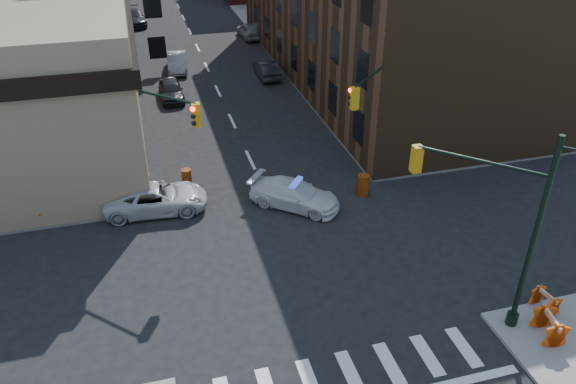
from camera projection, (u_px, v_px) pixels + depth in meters
ground at (297, 259)px, 25.42m from camera, size 140.00×140.00×0.00m
sidewalk_ne at (422, 33)px, 57.73m from camera, size 34.00×54.50×0.15m
signal_pole_se at (504, 219)px, 19.86m from camera, size 5.40×5.27×8.00m
signal_pole_nw at (146, 138)px, 26.28m from camera, size 3.58×3.67×8.00m
signal_pole_ne at (377, 112)px, 28.96m from camera, size 3.67×3.58×8.00m
tree_ne_near at (297, 26)px, 46.86m from camera, size 3.00×3.00×4.85m
tree_ne_far at (273, 5)px, 53.47m from camera, size 3.00×3.00×4.85m
police_car at (295, 194)px, 28.91m from camera, size 4.91×4.51×1.38m
pickup at (156, 198)px, 28.53m from camera, size 5.37×2.76×1.45m
parked_car_wnear at (171, 90)px, 41.82m from camera, size 1.76×4.21×1.42m
parked_car_wfar at (177, 62)px, 47.45m from camera, size 1.87×4.53×1.46m
parked_car_wdeep at (133, 17)px, 60.40m from camera, size 2.80×5.72×1.60m
parked_car_enear at (266, 69)px, 45.98m from camera, size 1.44×4.14×1.36m
parked_car_efar at (249, 30)px, 56.03m from camera, size 2.08×4.55×1.51m
pedestrian_a at (78, 194)px, 28.18m from camera, size 0.80×0.71×1.85m
pedestrian_b at (46, 190)px, 28.68m from camera, size 1.03×0.97×1.68m
pedestrian_c at (39, 189)px, 28.82m from camera, size 1.05×0.77×1.65m
barrel_road at (363, 185)px, 29.98m from camera, size 0.77×0.77×1.15m
barrel_bank at (187, 177)px, 30.88m from camera, size 0.57×0.57×0.96m
barricade_se_a at (545, 301)px, 22.14m from camera, size 0.70×1.17×0.83m
barricade_se_b at (549, 326)px, 20.83m from camera, size 0.93×1.46×1.02m
barricade_nw_a at (140, 182)px, 30.26m from camera, size 1.23×0.72×0.87m
barricade_nw_b at (33, 217)px, 27.31m from camera, size 1.17×0.64×0.86m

